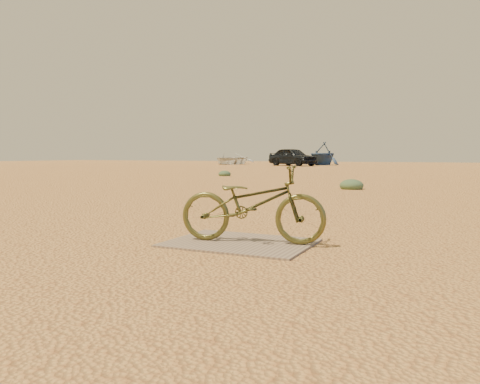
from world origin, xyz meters
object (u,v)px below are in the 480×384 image
at_px(bicycle, 252,204).
at_px(car, 293,157).
at_px(boat_near_left, 230,159).
at_px(plywood_board, 240,243).
at_px(boat_far_left, 323,153).

bearing_deg(bicycle, car, 6.80).
bearing_deg(boat_near_left, plywood_board, -64.57).
relative_size(plywood_board, car, 0.33).
distance_m(bicycle, car, 36.67).
distance_m(plywood_board, boat_far_left, 39.99).
xyz_separation_m(plywood_board, boat_far_left, (-9.58, 38.81, 1.09)).
relative_size(bicycle, boat_near_left, 0.30).
xyz_separation_m(plywood_board, boat_near_left, (-19.10, 38.30, 0.55)).
height_order(boat_near_left, boat_far_left, boat_far_left).
distance_m(boat_near_left, boat_far_left, 9.55).
bearing_deg(plywood_board, car, 107.86).
height_order(car, boat_near_left, car).
bearing_deg(bicycle, boat_near_left, 15.42).
bearing_deg(boat_far_left, bicycle, -60.79).
height_order(plywood_board, bicycle, bicycle).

